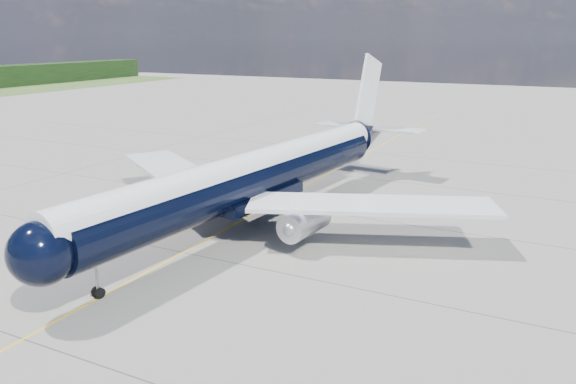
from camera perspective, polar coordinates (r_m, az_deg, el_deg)
name	(u,v)px	position (r m, az deg, el deg)	size (l,w,h in m)	color
ground	(293,193)	(62.28, 0.53, -0.08)	(320.00, 320.00, 0.00)	gray
taxiway_centerline	(272,204)	(58.01, -1.66, -1.26)	(0.16, 160.00, 0.01)	#F0B40C
main_airliner	(261,174)	(51.33, -2.77, 1.82)	(42.04, 51.42, 14.85)	black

